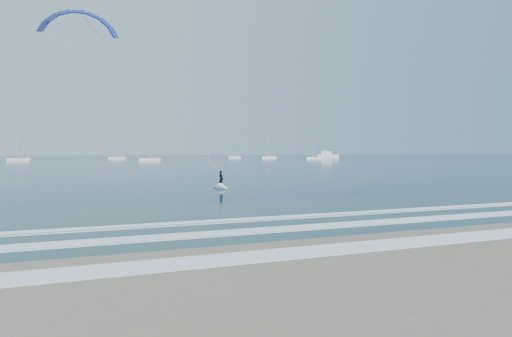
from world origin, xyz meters
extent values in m
plane|color=#083247|center=(0.00, 0.00, 0.00)|extent=(900.00, 900.00, 0.00)
cube|color=#1E423F|center=(0.00, 8.00, 0.01)|extent=(600.00, 22.00, 0.03)
cube|color=white|center=(0.00, 1.50, 0.04)|extent=(600.00, 0.90, 0.07)
cube|color=white|center=(0.00, 5.50, 0.04)|extent=(600.00, 1.10, 0.07)
cube|color=white|center=(0.00, 9.50, 0.04)|extent=(600.00, 0.70, 0.07)
cube|color=yellow|center=(-5.36, 33.40, 0.05)|extent=(1.60, 0.52, 0.09)
imported|color=black|center=(-5.36, 33.40, 1.08)|extent=(0.64, 0.82, 1.98)
cone|color=white|center=(-5.51, 32.10, 0.08)|extent=(1.31, 1.74, 1.10)
cube|color=white|center=(118.15, 218.98, 1.08)|extent=(14.75, 3.93, 2.16)
cube|color=white|center=(117.15, 218.98, 3.15)|extent=(6.88, 3.15, 1.97)
cylinder|color=silver|center=(117.15, 218.98, 5.13)|extent=(0.16, 0.16, 2.00)
cube|color=white|center=(-43.93, 202.21, 0.60)|extent=(8.57, 2.40, 1.20)
cylinder|color=silver|center=(-43.93, 202.21, 6.49)|extent=(0.18, 0.18, 10.59)
cylinder|color=silver|center=(-42.73, 202.21, 2.00)|extent=(2.60, 0.12, 0.12)
cube|color=white|center=(-1.25, 227.14, 0.60)|extent=(8.55, 2.40, 1.20)
cylinder|color=silver|center=(-1.25, 227.14, 6.37)|extent=(0.18, 0.18, 10.35)
cylinder|color=silver|center=(-0.05, 227.14, 2.00)|extent=(2.60, 0.12, 0.12)
cube|color=white|center=(8.29, 179.94, 0.60)|extent=(8.81, 2.40, 1.20)
cylinder|color=silver|center=(8.29, 179.94, 6.71)|extent=(0.18, 0.18, 11.02)
cylinder|color=silver|center=(9.49, 179.94, 2.00)|extent=(2.60, 0.12, 0.12)
cube|color=white|center=(67.15, 240.06, 0.60)|extent=(7.82, 2.40, 1.20)
cylinder|color=silver|center=(67.15, 240.06, 5.98)|extent=(0.18, 0.18, 9.56)
cylinder|color=silver|center=(68.35, 240.06, 2.00)|extent=(2.60, 0.12, 0.12)
cube|color=white|center=(79.19, 216.06, 0.60)|extent=(8.97, 2.40, 1.20)
cylinder|color=silver|center=(79.19, 216.06, 6.71)|extent=(0.18, 0.18, 11.01)
cylinder|color=silver|center=(80.39, 216.06, 2.00)|extent=(2.60, 0.12, 0.12)
cube|color=white|center=(92.87, 189.67, 0.60)|extent=(8.90, 2.40, 1.20)
cylinder|color=silver|center=(92.87, 189.67, 6.62)|extent=(0.18, 0.18, 10.84)
cylinder|color=silver|center=(94.07, 189.67, 2.00)|extent=(2.60, 0.12, 0.12)
camera|label=1|loc=(-21.17, -17.33, 4.34)|focal=32.00mm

